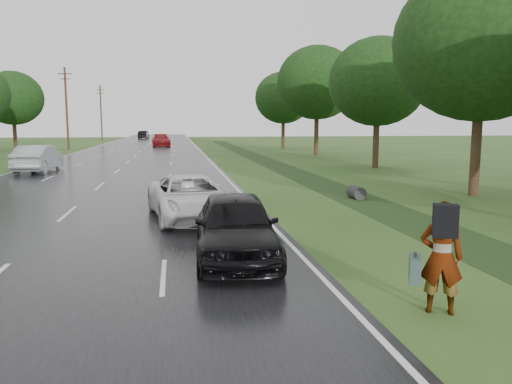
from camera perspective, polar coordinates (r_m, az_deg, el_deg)
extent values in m
cube|color=black|center=(55.49, -13.26, 4.36)|extent=(14.00, 180.00, 0.04)
cube|color=silver|center=(55.44, -6.27, 4.54)|extent=(0.12, 180.00, 0.01)
cube|color=silver|center=(56.36, -20.14, 4.16)|extent=(0.12, 180.00, 0.01)
cube|color=silver|center=(55.49, -13.26, 4.38)|extent=(0.12, 180.00, 0.01)
cube|color=#1C3213|center=(31.41, 4.95, 1.97)|extent=(2.20, 120.00, 0.01)
cylinder|color=#2D2D2D|center=(21.89, 11.41, -0.07)|extent=(0.56, 1.00, 0.56)
cylinder|color=#332014|center=(66.57, -20.83, 8.90)|extent=(0.26, 0.26, 10.00)
cube|color=#332014|center=(66.82, -21.01, 12.50)|extent=(1.60, 0.12, 0.12)
cube|color=#332014|center=(66.77, -20.99, 11.98)|extent=(1.20, 0.10, 0.10)
cylinder|color=#332014|center=(96.17, -17.29, 8.58)|extent=(0.26, 0.26, 10.00)
cube|color=#332014|center=(96.34, -17.39, 11.08)|extent=(1.60, 0.12, 0.12)
cube|color=#332014|center=(96.30, -17.38, 10.72)|extent=(1.20, 0.10, 0.10)
cylinder|color=#332014|center=(24.24, 23.81, 4.13)|extent=(0.44, 0.44, 3.84)
ellipsoid|color=black|center=(24.45, 24.45, 15.35)|extent=(7.60, 7.60, 6.84)
cylinder|color=#332014|center=(37.21, 13.54, 5.41)|extent=(0.44, 0.44, 3.52)
ellipsoid|color=black|center=(37.30, 13.76, 12.15)|extent=(7.00, 7.00, 6.30)
cylinder|color=#332014|center=(50.28, 6.91, 6.52)|extent=(0.44, 0.44, 4.16)
ellipsoid|color=black|center=(50.42, 7.00, 12.30)|extent=(8.00, 8.00, 7.20)
cylinder|color=#332014|center=(63.78, 3.11, 6.62)|extent=(0.44, 0.44, 3.68)
ellipsoid|color=black|center=(63.84, 3.14, 10.70)|extent=(7.20, 7.20, 6.48)
cylinder|color=#332014|center=(65.96, -25.83, 5.82)|extent=(0.44, 0.44, 3.52)
ellipsoid|color=black|center=(66.01, -26.06, 9.63)|extent=(7.00, 7.00, 6.30)
imported|color=#A5998C|center=(9.05, 20.42, -7.03)|extent=(0.83, 0.71, 1.94)
cube|color=black|center=(8.63, 20.83, -3.10)|extent=(0.45, 0.37, 0.54)
cube|color=#334A48|center=(9.18, 17.68, -8.36)|extent=(0.38, 0.57, 0.44)
cube|color=black|center=(9.12, 17.75, -6.80)|extent=(0.12, 0.19, 0.04)
imported|color=silver|center=(16.78, -7.51, -0.62)|extent=(3.13, 5.49, 1.44)
imported|color=black|center=(11.71, -2.35, -3.92)|extent=(2.10, 4.71, 1.57)
imported|color=#9CA0A5|center=(35.65, -23.65, 3.52)|extent=(2.13, 5.45, 1.77)
imported|color=maroon|center=(70.51, -10.80, 5.85)|extent=(2.77, 6.06, 1.72)
imported|color=black|center=(105.64, -12.73, 6.40)|extent=(2.10, 5.05, 1.63)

